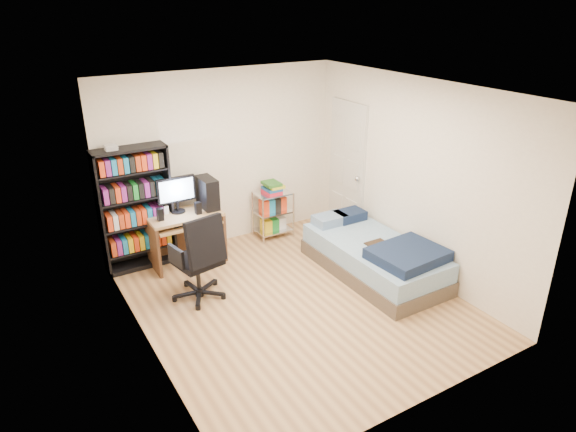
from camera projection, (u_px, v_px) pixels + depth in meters
room at (297, 205)px, 5.66m from camera, size 3.58×4.08×2.58m
media_shelf at (136, 208)px, 6.65m from camera, size 0.92×0.31×1.71m
computer_desk at (190, 216)px, 6.90m from camera, size 0.96×0.55×1.21m
office_chair at (200, 272)px, 6.10m from camera, size 0.76×0.76×1.10m
wire_cart at (273, 201)px, 7.62m from camera, size 0.54×0.40×0.86m
bed at (375, 256)px, 6.67m from camera, size 1.00×1.99×0.57m
door at (347, 169)px, 7.64m from camera, size 0.12×0.80×2.00m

